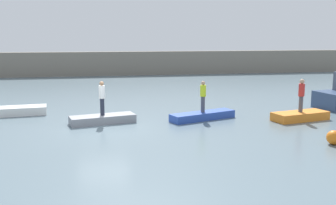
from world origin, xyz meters
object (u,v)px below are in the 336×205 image
Objects in this scene: person_red_shirt at (301,93)px; person_white_shirt at (102,96)px; rowboat_orange at (300,116)px; mooring_buoy at (334,138)px; rowboat_grey at (103,119)px; rowboat_blue at (203,116)px; person_hiviz_shirt at (203,95)px; rowboat_white at (19,111)px.

person_red_shirt is 10.63m from person_white_shirt.
mooring_buoy is (-1.03, -4.72, 0.08)m from rowboat_orange.
rowboat_grey is 1.21m from person_white_shirt.
person_white_shirt is 2.92× the size of mooring_buoy.
rowboat_orange reaches higher than rowboat_blue.
person_white_shirt is at bearing 148.31° from mooring_buoy.
rowboat_grey is 1.08× the size of rowboat_orange.
person_red_shirt is (0.00, 0.00, 1.24)m from rowboat_orange.
person_white_shirt is 1.05× the size of person_hiviz_shirt.
rowboat_grey is at bearing 179.54° from person_hiviz_shirt.
rowboat_grey is 5.41m from rowboat_blue.
person_white_shirt reaches higher than person_hiviz_shirt.
rowboat_white is 0.98× the size of rowboat_orange.
rowboat_grey is at bearing 148.31° from mooring_buoy.
mooring_buoy is (4.13, -5.84, -1.05)m from person_hiviz_shirt.
rowboat_blue is 5.43m from person_red_shirt.
rowboat_white is at bearing 134.09° from rowboat_grey.
rowboat_grey is at bearing 0.00° from person_white_shirt.
person_hiviz_shirt is at bearing 0.00° from rowboat_blue.
person_red_shirt reaches higher than rowboat_white.
rowboat_blue is 2.12× the size of person_white_shirt.
mooring_buoy is at bearing -115.21° from rowboat_orange.
person_hiviz_shirt is (10.14, -3.11, 1.12)m from rowboat_white.
rowboat_white is 5.03× the size of mooring_buoy.
rowboat_grey is at bearing 160.81° from rowboat_orange.
mooring_buoy is (9.53, -5.89, 0.09)m from rowboat_grey.
rowboat_white is 5.65m from rowboat_grey.
person_white_shirt is at bearing 179.54° from person_hiviz_shirt.
rowboat_blue is at bearing 154.84° from rowboat_orange.
person_hiviz_shirt is (5.41, -0.04, -0.06)m from person_white_shirt.
person_red_shirt reaches higher than mooring_buoy.
rowboat_grey is (4.74, -3.07, -0.03)m from rowboat_white.
rowboat_blue is 1.15m from person_hiviz_shirt.
person_hiviz_shirt is at bearing 167.75° from person_red_shirt.
rowboat_blue is at bearing -23.17° from rowboat_white.
person_red_shirt is 1.05× the size of person_hiviz_shirt.
mooring_buoy is at bearing -54.76° from person_hiviz_shirt.
person_red_shirt is 2.93× the size of mooring_buoy.
person_white_shirt reaches higher than rowboat_blue.
rowboat_white is at bearing 151.63° from rowboat_orange.
rowboat_white is at bearing 162.94° from person_hiviz_shirt.
mooring_buoy is at bearing -31.69° from person_white_shirt.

